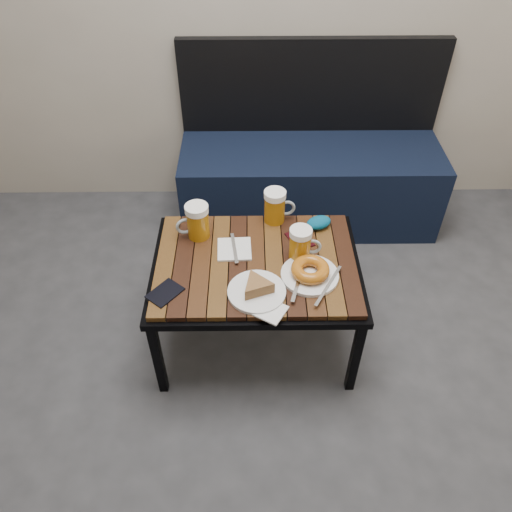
{
  "coord_description": "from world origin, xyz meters",
  "views": [
    {
      "loc": [
        -0.17,
        -0.57,
        1.85
      ],
      "look_at": [
        -0.15,
        0.87,
        0.5
      ],
      "focal_mm": 35.0,
      "sensor_mm": 36.0,
      "label": 1
    }
  ],
  "objects_px": {
    "cafe_table": "(256,269)",
    "passport_burgundy": "(300,239)",
    "knit_pouch": "(319,223)",
    "bench": "(309,176)",
    "beer_mug_left": "(197,221)",
    "plate_pie": "(257,289)",
    "beer_mug_centre": "(275,206)",
    "plate_bagel": "(310,272)",
    "passport_navy": "(165,293)",
    "beer_mug_right": "(301,244)"
  },
  "relations": [
    {
      "from": "plate_bagel",
      "to": "passport_navy",
      "type": "xyz_separation_m",
      "value": [
        -0.55,
        -0.08,
        -0.02
      ]
    },
    {
      "from": "beer_mug_right",
      "to": "plate_bagel",
      "type": "bearing_deg",
      "value": -71.25
    },
    {
      "from": "bench",
      "to": "knit_pouch",
      "type": "height_order",
      "value": "bench"
    },
    {
      "from": "plate_bagel",
      "to": "knit_pouch",
      "type": "xyz_separation_m",
      "value": [
        0.06,
        0.3,
        -0.0
      ]
    },
    {
      "from": "beer_mug_left",
      "to": "knit_pouch",
      "type": "relative_size",
      "value": 1.38
    },
    {
      "from": "plate_pie",
      "to": "knit_pouch",
      "type": "xyz_separation_m",
      "value": [
        0.27,
        0.38,
        0.0
      ]
    },
    {
      "from": "beer_mug_centre",
      "to": "plate_bagel",
      "type": "height_order",
      "value": "beer_mug_centre"
    },
    {
      "from": "bench",
      "to": "plate_pie",
      "type": "relative_size",
      "value": 6.37
    },
    {
      "from": "beer_mug_left",
      "to": "passport_burgundy",
      "type": "relative_size",
      "value": 1.31
    },
    {
      "from": "cafe_table",
      "to": "passport_navy",
      "type": "distance_m",
      "value": 0.39
    },
    {
      "from": "bench",
      "to": "knit_pouch",
      "type": "bearing_deg",
      "value": -93.07
    },
    {
      "from": "bench",
      "to": "beer_mug_left",
      "type": "distance_m",
      "value": 0.96
    },
    {
      "from": "knit_pouch",
      "to": "plate_pie",
      "type": "bearing_deg",
      "value": -125.17
    },
    {
      "from": "cafe_table",
      "to": "plate_pie",
      "type": "xyz_separation_m",
      "value": [
        0.0,
        -0.17,
        0.07
      ]
    },
    {
      "from": "cafe_table",
      "to": "passport_burgundy",
      "type": "relative_size",
      "value": 7.09
    },
    {
      "from": "bench",
      "to": "knit_pouch",
      "type": "relative_size",
      "value": 12.49
    },
    {
      "from": "plate_pie",
      "to": "knit_pouch",
      "type": "relative_size",
      "value": 1.96
    },
    {
      "from": "bench",
      "to": "plate_bagel",
      "type": "xyz_separation_m",
      "value": [
        -0.1,
        -0.99,
        0.22
      ]
    },
    {
      "from": "bench",
      "to": "cafe_table",
      "type": "xyz_separation_m",
      "value": [
        -0.31,
        -0.9,
        0.16
      ]
    },
    {
      "from": "cafe_table",
      "to": "knit_pouch",
      "type": "distance_m",
      "value": 0.35
    },
    {
      "from": "passport_navy",
      "to": "knit_pouch",
      "type": "relative_size",
      "value": 1.12
    },
    {
      "from": "bench",
      "to": "beer_mug_centre",
      "type": "height_order",
      "value": "bench"
    },
    {
      "from": "beer_mug_centre",
      "to": "passport_burgundy",
      "type": "xyz_separation_m",
      "value": [
        0.1,
        -0.13,
        -0.07
      ]
    },
    {
      "from": "cafe_table",
      "to": "beer_mug_centre",
      "type": "distance_m",
      "value": 0.3
    },
    {
      "from": "bench",
      "to": "beer_mug_centre",
      "type": "relative_size",
      "value": 9.27
    },
    {
      "from": "beer_mug_centre",
      "to": "knit_pouch",
      "type": "relative_size",
      "value": 1.35
    },
    {
      "from": "bench",
      "to": "plate_pie",
      "type": "distance_m",
      "value": 1.14
    },
    {
      "from": "beer_mug_centre",
      "to": "knit_pouch",
      "type": "height_order",
      "value": "beer_mug_centre"
    },
    {
      "from": "passport_burgundy",
      "to": "knit_pouch",
      "type": "xyz_separation_m",
      "value": [
        0.09,
        0.08,
        0.02
      ]
    },
    {
      "from": "plate_bagel",
      "to": "bench",
      "type": "bearing_deg",
      "value": 84.15
    },
    {
      "from": "passport_navy",
      "to": "knit_pouch",
      "type": "bearing_deg",
      "value": 71.32
    },
    {
      "from": "passport_burgundy",
      "to": "bench",
      "type": "bearing_deg",
      "value": 58.1
    },
    {
      "from": "cafe_table",
      "to": "plate_bagel",
      "type": "distance_m",
      "value": 0.24
    },
    {
      "from": "plate_pie",
      "to": "knit_pouch",
      "type": "distance_m",
      "value": 0.47
    },
    {
      "from": "plate_bagel",
      "to": "passport_burgundy",
      "type": "xyz_separation_m",
      "value": [
        -0.02,
        0.22,
        -0.02
      ]
    },
    {
      "from": "plate_bagel",
      "to": "passport_burgundy",
      "type": "distance_m",
      "value": 0.22
    },
    {
      "from": "plate_pie",
      "to": "knit_pouch",
      "type": "bearing_deg",
      "value": 54.83
    },
    {
      "from": "bench",
      "to": "beer_mug_left",
      "type": "relative_size",
      "value": 9.02
    },
    {
      "from": "bench",
      "to": "plate_bagel",
      "type": "relative_size",
      "value": 4.99
    },
    {
      "from": "beer_mug_centre",
      "to": "passport_burgundy",
      "type": "bearing_deg",
      "value": -58.78
    },
    {
      "from": "plate_bagel",
      "to": "cafe_table",
      "type": "bearing_deg",
      "value": 156.65
    },
    {
      "from": "passport_navy",
      "to": "passport_burgundy",
      "type": "distance_m",
      "value": 0.61
    },
    {
      "from": "passport_navy",
      "to": "beer_mug_right",
      "type": "bearing_deg",
      "value": 59.91
    },
    {
      "from": "plate_pie",
      "to": "passport_burgundy",
      "type": "distance_m",
      "value": 0.35
    },
    {
      "from": "passport_burgundy",
      "to": "plate_bagel",
      "type": "bearing_deg",
      "value": -107.16
    },
    {
      "from": "plate_pie",
      "to": "plate_bagel",
      "type": "distance_m",
      "value": 0.22
    },
    {
      "from": "cafe_table",
      "to": "passport_burgundy",
      "type": "distance_m",
      "value": 0.23
    },
    {
      "from": "cafe_table",
      "to": "knit_pouch",
      "type": "xyz_separation_m",
      "value": [
        0.27,
        0.21,
        0.07
      ]
    },
    {
      "from": "beer_mug_centre",
      "to": "plate_bagel",
      "type": "relative_size",
      "value": 0.54
    },
    {
      "from": "cafe_table",
      "to": "plate_bagel",
      "type": "height_order",
      "value": "plate_bagel"
    }
  ]
}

